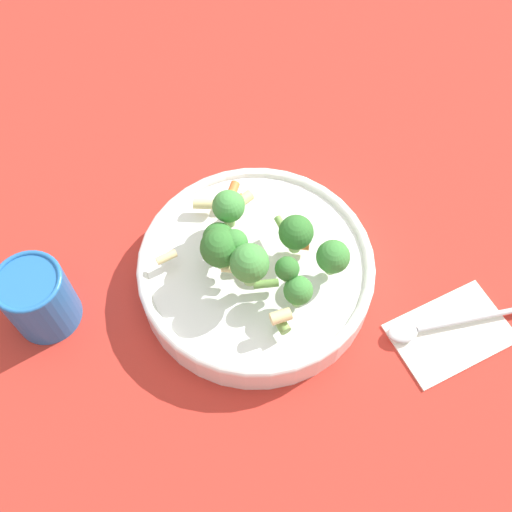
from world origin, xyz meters
name	(u,v)px	position (x,y,z in m)	size (l,w,h in m)	color
ground_plane	(256,280)	(0.00, 0.00, 0.00)	(3.00, 3.00, 0.00)	#B72D23
bowl	(256,269)	(0.00, 0.00, 0.03)	(0.29, 0.29, 0.05)	white
pasta_salad	(257,246)	(-0.01, 0.00, 0.09)	(0.22, 0.21, 0.08)	#8CB766
cup	(38,298)	(0.03, 0.26, 0.05)	(0.08, 0.08, 0.09)	#2366B2
napkin	(451,333)	(-0.14, -0.20, 0.00)	(0.11, 0.15, 0.01)	white
spoon	(440,325)	(-0.13, -0.19, 0.01)	(0.04, 0.20, 0.01)	silver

